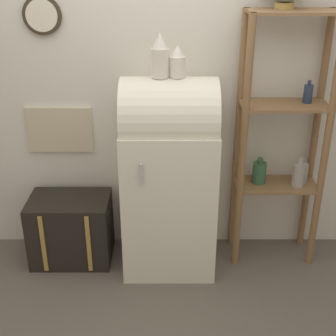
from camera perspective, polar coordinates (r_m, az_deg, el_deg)
ground_plane at (r=3.42m, az=-0.09°, el=-13.83°), size 12.00×12.00×0.00m
wall_back at (r=3.33m, az=-0.24°, el=11.23°), size 7.00×0.09×2.70m
refrigerator at (r=3.25m, az=-0.12°, el=-0.70°), size 0.64×0.59×1.41m
suitcase_trunk at (r=3.60m, az=-11.95°, el=-7.30°), size 0.59×0.40×0.50m
shelf_unit at (r=3.35m, az=13.50°, el=3.83°), size 0.61×0.31×1.81m
vase_left at (r=3.00m, az=-1.28°, el=13.42°), size 0.11×0.11×0.28m
vase_center at (r=3.01m, az=0.87°, el=12.73°), size 0.10×0.10×0.20m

